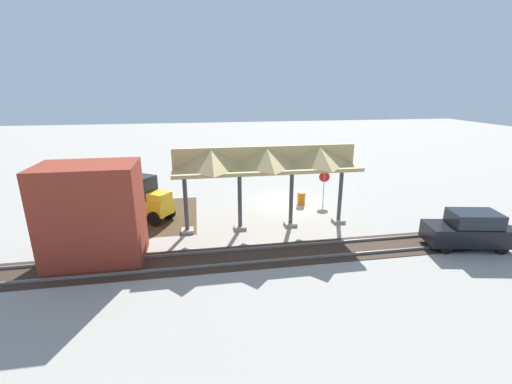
# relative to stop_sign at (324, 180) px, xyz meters

# --- Properties ---
(ground_plane) EXTENTS (120.00, 120.00, 0.00)m
(ground_plane) POSITION_rel_stop_sign_xyz_m (2.55, -0.24, -1.62)
(ground_plane) COLOR #9E998E
(dirt_work_zone) EXTENTS (8.73, 7.00, 0.01)m
(dirt_work_zone) POSITION_rel_stop_sign_xyz_m (13.58, 0.94, -1.61)
(dirt_work_zone) COLOR #4C3823
(dirt_work_zone) RESTS_ON ground
(platform_canopy) EXTENTS (10.45, 3.20, 4.90)m
(platform_canopy) POSITION_rel_stop_sign_xyz_m (5.12, 4.02, 2.53)
(platform_canopy) COLOR #9E998E
(platform_canopy) RESTS_ON ground
(rail_tracks) EXTENTS (60.00, 2.58, 0.15)m
(rail_tracks) POSITION_rel_stop_sign_xyz_m (2.55, 7.61, -1.59)
(rail_tracks) COLOR slate
(rail_tracks) RESTS_ON ground
(stop_sign) EXTENTS (0.74, 0.22, 2.25)m
(stop_sign) POSITION_rel_stop_sign_xyz_m (0.00, 0.00, 0.00)
(stop_sign) COLOR gray
(stop_sign) RESTS_ON ground
(backhoe) EXTENTS (4.74, 3.92, 2.82)m
(backhoe) POSITION_rel_stop_sign_xyz_m (12.33, 1.41, -0.35)
(backhoe) COLOR yellow
(backhoe) RESTS_ON ground
(dirt_mound) EXTENTS (4.13, 4.13, 1.70)m
(dirt_mound) POSITION_rel_stop_sign_xyz_m (14.94, 0.38, -1.62)
(dirt_mound) COLOR #4C3823
(dirt_mound) RESTS_ON ground
(brick_utility_building) EXTENTS (4.35, 2.82, 4.77)m
(brick_utility_building) POSITION_rel_stop_sign_xyz_m (13.92, 6.70, 0.77)
(brick_utility_building) COLOR maroon
(brick_utility_building) RESTS_ON ground
(distant_parked_car) EXTENTS (4.46, 2.52, 1.98)m
(distant_parked_car) POSITION_rel_stop_sign_xyz_m (-4.76, 8.47, -0.63)
(distant_parked_car) COLOR black
(distant_parked_car) RESTS_ON ground
(traffic_barrel) EXTENTS (0.56, 0.56, 0.90)m
(traffic_barrel) POSITION_rel_stop_sign_xyz_m (1.79, 0.35, -1.17)
(traffic_barrel) COLOR orange
(traffic_barrel) RESTS_ON ground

